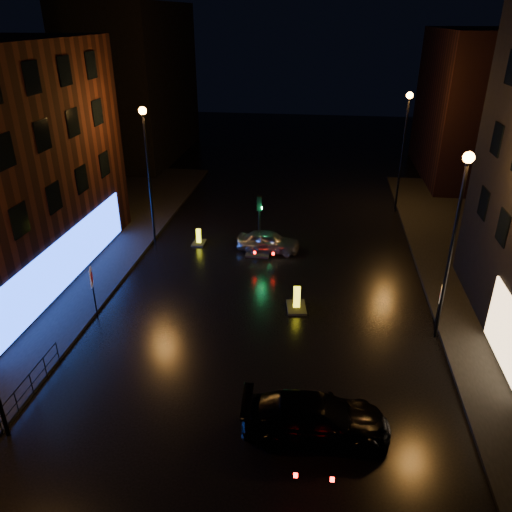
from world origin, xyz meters
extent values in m
plane|color=black|center=(0.00, 0.00, 0.00)|extent=(120.00, 120.00, 0.00)
cube|color=black|center=(-14.00, 8.00, 0.07)|extent=(12.00, 44.00, 0.15)
cube|color=black|center=(-16.00, 35.00, 7.00)|extent=(8.00, 16.00, 14.00)
cube|color=black|center=(15.00, 32.00, 6.00)|extent=(8.00, 14.00, 12.00)
cylinder|color=black|center=(-7.80, 14.00, 4.00)|extent=(0.14, 0.14, 8.00)
cylinder|color=black|center=(-7.80, 14.00, 8.00)|extent=(0.20, 0.20, 0.25)
sphere|color=orange|center=(-7.80, 14.00, 8.15)|extent=(0.44, 0.44, 0.44)
cylinder|color=black|center=(7.80, 6.00, 4.00)|extent=(0.14, 0.14, 8.00)
cylinder|color=black|center=(7.80, 6.00, 8.00)|extent=(0.20, 0.20, 0.25)
sphere|color=orange|center=(7.80, 6.00, 8.15)|extent=(0.44, 0.44, 0.44)
cylinder|color=black|center=(7.80, 22.00, 4.00)|extent=(0.14, 0.14, 8.00)
cylinder|color=black|center=(7.80, 22.00, 8.00)|extent=(0.20, 0.20, 0.25)
sphere|color=orange|center=(7.80, 22.00, 8.15)|extent=(0.44, 0.44, 0.44)
cube|color=black|center=(-1.20, 14.00, 0.06)|extent=(1.40, 2.40, 0.12)
cylinder|color=black|center=(-1.20, 14.00, 1.40)|extent=(0.12, 0.12, 2.80)
cube|color=black|center=(-1.20, 14.00, 3.00)|extent=(0.28, 0.22, 0.90)
cylinder|color=#0CFF59|center=(-1.06, 14.00, 2.72)|extent=(0.05, 0.18, 0.18)
cylinder|color=black|center=(-8.00, -1.00, 0.97)|extent=(0.05, 6.00, 0.05)
cylinder|color=black|center=(-8.00, -1.00, 0.50)|extent=(0.04, 6.00, 0.04)
cylinder|color=black|center=(-8.00, -1.00, 0.50)|extent=(0.04, 0.04, 1.00)
cylinder|color=black|center=(-8.00, 2.00, 0.50)|extent=(0.04, 0.04, 1.00)
imported|color=#AAADB2|center=(-0.63, 13.90, 0.64)|extent=(3.82, 1.71, 1.28)
imported|color=black|center=(2.64, -0.54, 0.73)|extent=(5.15, 2.36, 1.46)
cube|color=black|center=(1.49, 7.51, 0.06)|extent=(1.12, 1.50, 0.11)
cube|color=yellow|center=(1.49, 7.51, 0.63)|extent=(0.35, 0.25, 1.14)
cube|color=black|center=(1.49, 7.51, 0.63)|extent=(0.34, 0.08, 0.69)
cube|color=black|center=(-5.07, 14.34, 0.05)|extent=(0.77, 1.14, 0.09)
cube|color=#FDFF19|center=(-5.07, 14.34, 0.52)|extent=(0.27, 0.17, 0.94)
cube|color=black|center=(-5.07, 14.34, 0.52)|extent=(0.28, 0.02, 0.57)
cylinder|color=black|center=(-7.90, 5.53, 1.23)|extent=(0.07, 0.07, 2.46)
cube|color=white|center=(-7.90, 5.53, 2.12)|extent=(0.27, 0.59, 0.84)
cylinder|color=#B20C0C|center=(-7.87, 5.54, 2.12)|extent=(0.19, 0.47, 0.49)
cylinder|color=black|center=(7.90, 6.68, 1.05)|extent=(0.06, 0.06, 2.09)
cube|color=white|center=(7.90, 6.68, 1.81)|extent=(0.18, 0.52, 0.71)
cylinder|color=#B20C0C|center=(7.87, 6.69, 1.81)|extent=(0.12, 0.41, 0.42)
camera|label=1|loc=(2.36, -13.43, 13.03)|focal=35.00mm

